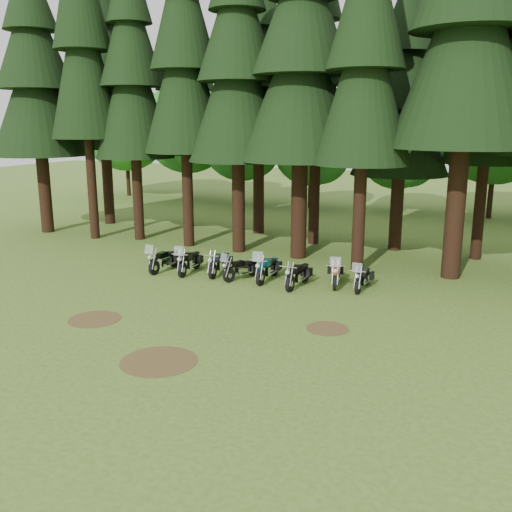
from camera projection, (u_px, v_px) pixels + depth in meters
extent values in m
plane|color=#41661A|center=(200.00, 314.00, 20.01)|extent=(120.00, 120.00, 0.00)
cylinder|color=black|center=(44.00, 187.00, 34.21)|extent=(0.73, 0.73, 5.51)
cone|color=black|center=(37.00, 95.00, 32.99)|extent=(5.49, 5.49, 6.89)
cone|color=black|center=(31.00, 36.00, 32.24)|extent=(4.39, 4.39, 5.82)
cylinder|color=black|center=(92.00, 179.00, 32.20)|extent=(0.52, 0.52, 6.77)
cone|color=black|center=(84.00, 58.00, 30.69)|extent=(3.92, 3.92, 8.47)
cylinder|color=black|center=(138.00, 191.00, 32.05)|extent=(0.58, 0.58, 5.53)
cone|color=black|center=(133.00, 93.00, 30.82)|extent=(4.32, 4.32, 6.91)
cone|color=black|center=(130.00, 29.00, 30.07)|extent=(3.46, 3.46, 5.83)
cylinder|color=black|center=(188.00, 191.00, 30.29)|extent=(0.58, 0.58, 5.99)
cone|color=black|center=(184.00, 78.00, 28.96)|extent=(4.32, 4.32, 7.49)
cone|color=black|center=(182.00, 3.00, 28.14)|extent=(3.45, 3.45, 6.32)
cylinder|color=black|center=(238.00, 198.00, 28.98)|extent=(0.66, 0.66, 5.57)
cone|color=black|center=(238.00, 89.00, 27.74)|extent=(4.95, 4.95, 6.96)
cone|color=black|center=(237.00, 17.00, 26.98)|extent=(3.96, 3.96, 5.87)
cylinder|color=black|center=(299.00, 200.00, 27.65)|extent=(0.77, 0.77, 5.70)
cone|color=black|center=(301.00, 83.00, 26.39)|extent=(5.81, 5.81, 7.12)
cone|color=black|center=(303.00, 5.00, 25.61)|extent=(4.65, 4.65, 6.01)
cylinder|color=black|center=(359.00, 209.00, 25.02)|extent=(0.55, 0.55, 5.71)
cone|color=black|center=(365.00, 79.00, 23.75)|extent=(4.15, 4.15, 7.14)
cylinder|color=black|center=(456.00, 201.00, 23.95)|extent=(0.80, 0.80, 6.62)
cone|color=black|center=(469.00, 42.00, 22.48)|extent=(5.98, 5.98, 8.27)
cylinder|color=black|center=(108.00, 179.00, 37.05)|extent=(0.67, 0.67, 5.87)
cone|color=black|center=(102.00, 89.00, 35.75)|extent=(5.00, 5.00, 7.33)
cone|color=black|center=(99.00, 30.00, 34.94)|extent=(4.00, 4.00, 6.19)
cylinder|color=black|center=(188.00, 183.00, 35.83)|extent=(0.60, 0.60, 5.53)
cone|color=black|center=(185.00, 96.00, 34.60)|extent=(4.52, 4.52, 6.91)
cone|color=black|center=(184.00, 39.00, 33.84)|extent=(3.62, 3.62, 5.83)
cylinder|color=black|center=(259.00, 187.00, 33.87)|extent=(0.65, 0.65, 5.55)
cone|color=black|center=(259.00, 94.00, 32.64)|extent=(4.85, 4.85, 6.94)
cone|color=black|center=(259.00, 33.00, 31.88)|extent=(3.88, 3.88, 5.86)
cylinder|color=black|center=(314.00, 193.00, 30.94)|extent=(0.58, 0.58, 5.52)
cone|color=black|center=(317.00, 92.00, 29.71)|extent=(4.35, 4.35, 6.90)
cone|color=black|center=(318.00, 26.00, 28.96)|extent=(3.48, 3.48, 5.83)
cylinder|color=black|center=(397.00, 205.00, 29.49)|extent=(0.66, 0.66, 4.70)
cone|color=black|center=(402.00, 116.00, 28.45)|extent=(4.94, 4.94, 5.87)
cone|color=black|center=(405.00, 57.00, 27.81)|extent=(3.95, 3.95, 4.96)
cone|color=black|center=(408.00, 9.00, 27.30)|extent=(2.77, 2.77, 3.91)
cylinder|color=black|center=(480.00, 202.00, 27.39)|extent=(0.53, 0.53, 5.56)
cone|color=black|center=(491.00, 87.00, 26.15)|extent=(3.94, 3.94, 6.95)
cone|color=black|center=(498.00, 10.00, 25.39)|extent=(3.15, 3.15, 5.87)
cylinder|color=black|center=(128.00, 177.00, 51.34)|extent=(0.36, 0.36, 3.33)
sphere|color=#226723|center=(126.00, 126.00, 50.31)|extent=(7.78, 7.78, 7.78)
sphere|color=#226723|center=(132.00, 136.00, 49.16)|extent=(5.55, 5.55, 5.55)
cylinder|color=black|center=(189.00, 180.00, 49.27)|extent=(0.36, 0.36, 3.29)
sphere|color=#226723|center=(188.00, 128.00, 48.25)|extent=(7.69, 7.69, 7.69)
sphere|color=#226723|center=(196.00, 137.00, 47.11)|extent=(5.49, 5.49, 5.49)
cylinder|color=black|center=(242.00, 187.00, 46.12)|extent=(0.36, 0.36, 2.80)
sphere|color=#226723|center=(242.00, 140.00, 45.26)|extent=(6.53, 6.53, 6.53)
sphere|color=#226723|center=(250.00, 149.00, 44.29)|extent=(4.67, 4.67, 4.67)
cylinder|color=black|center=(310.00, 191.00, 44.08)|extent=(0.36, 0.36, 2.55)
sphere|color=#226723|center=(311.00, 147.00, 43.30)|extent=(5.95, 5.95, 5.95)
sphere|color=#226723|center=(321.00, 156.00, 42.42)|extent=(4.25, 4.25, 4.25)
cylinder|color=black|center=(395.00, 195.00, 42.55)|extent=(0.36, 0.36, 2.47)
sphere|color=#226723|center=(398.00, 150.00, 41.79)|extent=(5.76, 5.76, 5.76)
sphere|color=#226723|center=(410.00, 159.00, 40.94)|extent=(4.12, 4.12, 4.12)
cylinder|color=black|center=(491.00, 193.00, 39.24)|extent=(0.36, 0.36, 3.52)
sphere|color=#226723|center=(497.00, 123.00, 38.16)|extent=(8.21, 8.21, 8.21)
cylinder|color=#4C3D1E|center=(95.00, 319.00, 19.48)|extent=(1.80, 1.80, 0.01)
cylinder|color=#4C3D1E|center=(327.00, 328.00, 18.60)|extent=(1.40, 1.40, 0.01)
cylinder|color=#4C3D1E|center=(159.00, 361.00, 16.07)|extent=(2.20, 2.20, 0.01)
cylinder|color=black|center=(154.00, 268.00, 25.02)|extent=(0.17, 0.66, 0.66)
cylinder|color=black|center=(175.00, 260.00, 26.35)|extent=(0.17, 0.66, 0.66)
cube|color=silver|center=(165.00, 262.00, 25.70)|extent=(0.31, 0.71, 0.34)
cube|color=black|center=(162.00, 255.00, 25.42)|extent=(0.32, 0.56, 0.24)
cube|color=black|center=(168.00, 254.00, 25.83)|extent=(0.32, 0.56, 0.12)
cube|color=silver|center=(149.00, 249.00, 24.55)|extent=(0.42, 0.14, 0.39)
cylinder|color=black|center=(182.00, 270.00, 24.61)|extent=(0.24, 0.69, 0.67)
cylinder|color=black|center=(196.00, 261.00, 26.08)|extent=(0.24, 0.69, 0.67)
cube|color=silver|center=(190.00, 263.00, 25.37)|extent=(0.38, 0.75, 0.35)
cube|color=black|center=(188.00, 256.00, 25.07)|extent=(0.38, 0.60, 0.24)
cube|color=black|center=(192.00, 255.00, 25.51)|extent=(0.38, 0.60, 0.12)
cube|color=silver|center=(179.00, 251.00, 24.12)|extent=(0.44, 0.19, 0.40)
cylinder|color=black|center=(213.00, 271.00, 24.39)|extent=(0.23, 0.69, 0.67)
cylinder|color=black|center=(226.00, 263.00, 25.86)|extent=(0.23, 0.69, 0.67)
cube|color=silver|center=(220.00, 264.00, 25.15)|extent=(0.37, 0.74, 0.35)
cube|color=black|center=(218.00, 258.00, 24.85)|extent=(0.37, 0.60, 0.24)
cube|color=black|center=(222.00, 256.00, 25.29)|extent=(0.37, 0.60, 0.12)
cylinder|color=black|center=(229.00, 275.00, 23.87)|extent=(0.34, 0.60, 0.60)
cylinder|color=black|center=(254.00, 270.00, 24.81)|extent=(0.34, 0.60, 0.60)
cube|color=silver|center=(242.00, 270.00, 24.35)|extent=(0.47, 0.68, 0.31)
cube|color=black|center=(239.00, 264.00, 24.14)|extent=(0.44, 0.57, 0.22)
cube|color=black|center=(246.00, 263.00, 24.42)|extent=(0.44, 0.57, 0.11)
cube|color=silver|center=(224.00, 258.00, 23.51)|extent=(0.40, 0.25, 0.36)
cylinder|color=black|center=(260.00, 277.00, 23.39)|extent=(0.18, 0.70, 0.70)
cylinder|color=black|center=(274.00, 268.00, 24.87)|extent=(0.18, 0.70, 0.70)
cube|color=silver|center=(268.00, 270.00, 24.16)|extent=(0.33, 0.75, 0.36)
cube|color=#0A4453|center=(266.00, 263.00, 23.85)|extent=(0.34, 0.60, 0.25)
cube|color=black|center=(270.00, 261.00, 24.30)|extent=(0.34, 0.60, 0.13)
cube|color=silver|center=(258.00, 257.00, 22.89)|extent=(0.45, 0.15, 0.42)
cylinder|color=black|center=(290.00, 284.00, 22.54)|extent=(0.16, 0.67, 0.67)
cylinder|color=black|center=(305.00, 274.00, 23.91)|extent=(0.16, 0.67, 0.67)
cube|color=silver|center=(298.00, 276.00, 23.25)|extent=(0.30, 0.72, 0.35)
cube|color=black|center=(296.00, 269.00, 22.96)|extent=(0.32, 0.57, 0.24)
cube|color=black|center=(300.00, 267.00, 23.37)|extent=(0.32, 0.57, 0.12)
cylinder|color=black|center=(335.00, 282.00, 22.75)|extent=(0.32, 0.68, 0.67)
cylinder|color=black|center=(335.00, 272.00, 24.27)|extent=(0.32, 0.68, 0.67)
cube|color=silver|center=(335.00, 274.00, 23.54)|extent=(0.47, 0.76, 0.35)
cube|color=#CE5620|center=(335.00, 267.00, 23.23)|extent=(0.45, 0.62, 0.24)
cube|color=black|center=(336.00, 265.00, 23.69)|extent=(0.45, 0.62, 0.12)
cube|color=silver|center=(335.00, 262.00, 22.25)|extent=(0.45, 0.24, 0.40)
cylinder|color=black|center=(358.00, 286.00, 22.24)|extent=(0.14, 0.62, 0.61)
cylinder|color=black|center=(367.00, 277.00, 23.52)|extent=(0.14, 0.62, 0.61)
cube|color=silver|center=(363.00, 280.00, 22.91)|extent=(0.27, 0.65, 0.32)
cube|color=black|center=(362.00, 273.00, 22.64)|extent=(0.29, 0.52, 0.22)
cube|color=black|center=(364.00, 271.00, 23.03)|extent=(0.29, 0.52, 0.11)
cube|color=silver|center=(357.00, 268.00, 21.80)|extent=(0.39, 0.12, 0.37)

